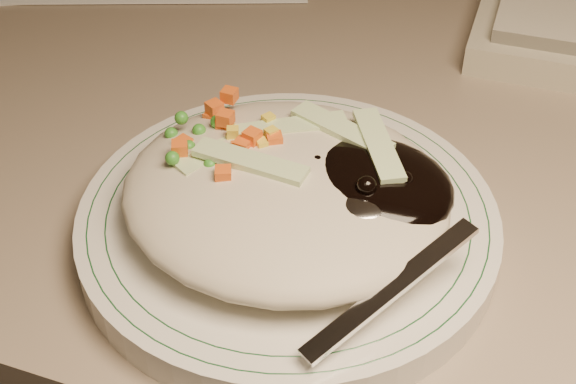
% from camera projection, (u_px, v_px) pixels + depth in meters
% --- Properties ---
extents(desk, '(1.40, 0.70, 0.74)m').
position_uv_depth(desk, '(434.00, 263.00, 0.76)').
color(desk, '#806F5C').
rests_on(desk, ground).
extents(plate, '(0.25, 0.25, 0.02)m').
position_uv_depth(plate, '(288.00, 224.00, 0.49)').
color(plate, silver).
rests_on(plate, desk).
extents(plate_rim, '(0.24, 0.24, 0.00)m').
position_uv_depth(plate_rim, '(288.00, 212.00, 0.48)').
color(plate_rim, '#144723').
rests_on(plate_rim, plate).
extents(meal, '(0.21, 0.19, 0.05)m').
position_uv_depth(meal, '(294.00, 187.00, 0.46)').
color(meal, '#B2A790').
rests_on(meal, plate).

